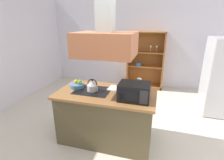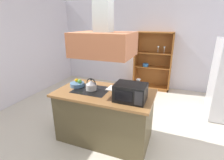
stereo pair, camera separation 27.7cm
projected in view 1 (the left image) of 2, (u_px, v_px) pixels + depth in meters
ground_plane at (119, 138)px, 3.12m from camera, size 7.80×7.80×0.00m
wall_back at (142, 44)px, 5.41m from camera, size 6.00×0.12×2.70m
kitchen_island at (107, 116)px, 2.99m from camera, size 1.64×0.90×0.90m
range_hood at (106, 37)px, 2.56m from camera, size 0.90×0.70×1.19m
dish_cabinet at (145, 64)px, 5.36m from camera, size 1.11×0.40×1.74m
kettle at (92, 86)px, 2.88m from camera, size 0.19×0.19×0.21m
cutting_board at (118, 89)px, 2.96m from camera, size 0.35×0.26×0.02m
microwave at (134, 92)px, 2.53m from camera, size 0.46×0.35×0.26m
wine_glass_on_counter at (139, 81)px, 2.90m from camera, size 0.08×0.08×0.21m
fruit_bowl at (77, 85)px, 3.04m from camera, size 0.26×0.26×0.14m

